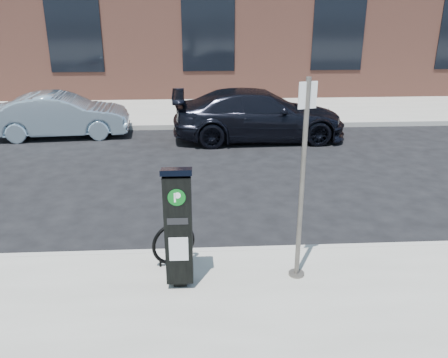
{
  "coord_description": "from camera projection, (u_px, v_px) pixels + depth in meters",
  "views": [
    {
      "loc": [
        -0.46,
        -6.73,
        3.96
      ],
      "look_at": [
        -0.05,
        0.5,
        1.16
      ],
      "focal_mm": 38.0,
      "sensor_mm": 36.0,
      "label": 1
    }
  ],
  "objects": [
    {
      "name": "ground",
      "position": [
        229.0,
        256.0,
        7.71
      ],
      "size": [
        120.0,
        120.0,
        0.0
      ],
      "primitive_type": "plane",
      "color": "black",
      "rests_on": "ground"
    },
    {
      "name": "car_silver",
      "position": [
        61.0,
        115.0,
        14.13
      ],
      "size": [
        4.04,
        1.7,
        1.3
      ],
      "primitive_type": "imported",
      "rotation": [
        0.0,
        0.0,
        1.65
      ],
      "color": "#9BB4C5",
      "rests_on": "ground"
    },
    {
      "name": "parking_kiosk",
      "position": [
        178.0,
        226.0,
        6.4
      ],
      "size": [
        0.41,
        0.36,
        1.77
      ],
      "rotation": [
        0.0,
        0.0,
        -0.01
      ],
      "color": "black",
      "rests_on": "sidewalk_near"
    },
    {
      "name": "curb_far",
      "position": [
        212.0,
        126.0,
        15.16
      ],
      "size": [
        60.0,
        0.12,
        0.16
      ],
      "primitive_type": "cube",
      "color": "#9E9B93",
      "rests_on": "ground"
    },
    {
      "name": "curb_near",
      "position": [
        229.0,
        253.0,
        7.67
      ],
      "size": [
        60.0,
        0.12,
        0.16
      ],
      "primitive_type": "cube",
      "color": "#9E9B93",
      "rests_on": "ground"
    },
    {
      "name": "sidewalk_far",
      "position": [
        208.0,
        91.0,
        20.73
      ],
      "size": [
        60.0,
        12.0,
        0.15
      ],
      "primitive_type": "cube",
      "color": "gray",
      "rests_on": "ground"
    },
    {
      "name": "car_dark",
      "position": [
        259.0,
        115.0,
        13.84
      ],
      "size": [
        5.06,
        2.17,
        1.46
      ],
      "primitive_type": "imported",
      "rotation": [
        0.0,
        0.0,
        1.6
      ],
      "color": "black",
      "rests_on": "ground"
    },
    {
      "name": "sign_pole",
      "position": [
        302.0,
        184.0,
        6.42
      ],
      "size": [
        0.25,
        0.23,
        2.87
      ],
      "rotation": [
        0.0,
        0.0,
        0.28
      ],
      "color": "#4F4B46",
      "rests_on": "sidewalk_near"
    },
    {
      "name": "bike_rack",
      "position": [
        174.0,
        244.0,
        7.12
      ],
      "size": [
        0.65,
        0.33,
        0.68
      ],
      "rotation": [
        0.0,
        0.0,
        0.41
      ],
      "color": "black",
      "rests_on": "sidewalk_near"
    }
  ]
}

